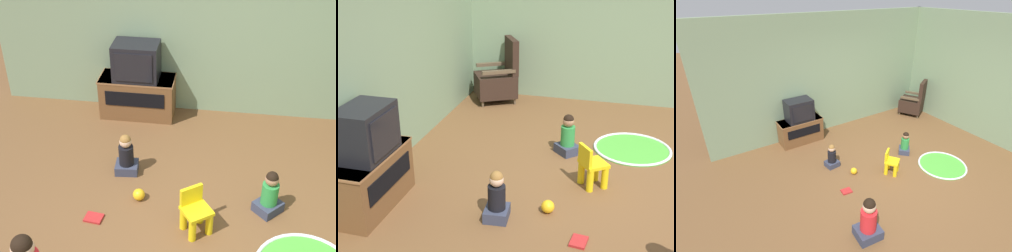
{
  "view_description": "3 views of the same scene",
  "coord_description": "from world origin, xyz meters",
  "views": [
    {
      "loc": [
        0.16,
        -3.15,
        3.47
      ],
      "look_at": [
        -0.39,
        0.75,
        0.85
      ],
      "focal_mm": 50.0,
      "sensor_mm": 36.0,
      "label": 1
    },
    {
      "loc": [
        -4.57,
        -0.09,
        2.56
      ],
      "look_at": [
        -0.38,
        1.06,
        0.74
      ],
      "focal_mm": 50.0,
      "sensor_mm": 36.0,
      "label": 2
    },
    {
      "loc": [
        -3.09,
        -2.83,
        3.25
      ],
      "look_at": [
        -0.55,
        1.11,
        0.78
      ],
      "focal_mm": 28.0,
      "sensor_mm": 36.0,
      "label": 3
    }
  ],
  "objects": [
    {
      "name": "wall_back",
      "position": [
        -0.07,
        2.56,
        1.41
      ],
      "size": [
        5.85,
        0.12,
        2.81
      ],
      "color": "gray",
      "rests_on": "ground_plane"
    },
    {
      "name": "television",
      "position": [
        -1.03,
        2.25,
        0.81
      ],
      "size": [
        0.59,
        0.42,
        0.49
      ],
      "color": "black",
      "rests_on": "tv_cabinet"
    },
    {
      "name": "child_watching_center",
      "position": [
        0.69,
        0.57,
        0.22
      ],
      "size": [
        0.35,
        0.35,
        0.51
      ],
      "rotation": [
        0.0,
        0.0,
        0.79
      ],
      "color": "#33384C",
      "rests_on": "ground_plane"
    },
    {
      "name": "child_watching_right",
      "position": [
        -0.91,
        1.01,
        0.22
      ],
      "size": [
        0.28,
        0.25,
        0.51
      ],
      "rotation": [
        0.0,
        0.0,
        0.09
      ],
      "color": "#33384C",
      "rests_on": "ground_plane"
    },
    {
      "name": "book",
      "position": [
        -1.09,
        0.2,
        0.01
      ],
      "size": [
        0.2,
        0.16,
        0.02
      ],
      "rotation": [
        0.0,
        0.0,
        3.03
      ],
      "color": "#B22323",
      "rests_on": "ground_plane"
    },
    {
      "name": "toy_ball",
      "position": [
        -0.68,
        0.55,
        0.07
      ],
      "size": [
        0.13,
        0.13,
        0.13
      ],
      "color": "yellow",
      "rests_on": "ground_plane"
    },
    {
      "name": "yellow_kid_chair",
      "position": [
        -0.04,
        0.2,
        0.21
      ],
      "size": [
        0.36,
        0.36,
        0.48
      ],
      "rotation": [
        0.0,
        0.0,
        0.62
      ],
      "color": "yellow",
      "rests_on": "ground_plane"
    },
    {
      "name": "ground_plane",
      "position": [
        0.0,
        0.0,
        0.0
      ],
      "size": [
        30.0,
        30.0,
        0.0
      ],
      "primitive_type": "plane",
      "color": "brown"
    },
    {
      "name": "tv_cabinet",
      "position": [
        -1.03,
        2.26,
        0.3
      ],
      "size": [
        1.01,
        0.44,
        0.57
      ],
      "color": "brown",
      "rests_on": "ground_plane"
    }
  ]
}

